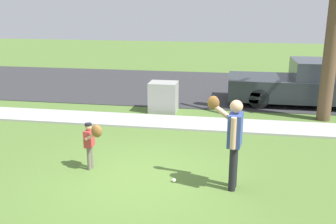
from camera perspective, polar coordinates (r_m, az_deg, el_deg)
name	(u,v)px	position (r m, az deg, el deg)	size (l,w,h in m)	color
ground_plane	(170,124)	(10.68, 0.32, -1.87)	(48.00, 48.00, 0.00)	#4C6B2D
sidewalk_strip	(171,122)	(10.77, 0.41, -1.55)	(36.00, 1.20, 0.06)	#A3A39E
road_surface	(191,86)	(15.57, 3.42, 3.86)	(36.00, 6.80, 0.02)	#2D2D30
person_adult	(233,135)	(6.84, 9.68, -3.39)	(0.67, 0.68, 1.68)	black
person_child	(91,139)	(7.74, -11.44, -3.98)	(0.44, 0.43, 1.02)	#6B6656
baseball	(174,180)	(7.33, 0.89, -10.23)	(0.07, 0.07, 0.07)	white
utility_cabinet	(163,97)	(11.83, -0.70, 2.27)	(0.86, 0.70, 0.94)	gray
street_tree_near	(335,20)	(11.53, 23.77, 12.52)	(1.85, 1.88, 5.35)	brown
parked_pickup_dark	(310,85)	(13.51, 20.57, 3.86)	(5.20, 1.95, 1.48)	#23282D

